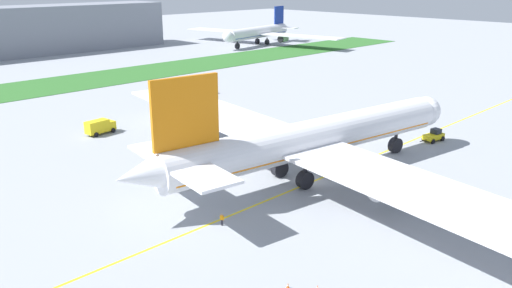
{
  "coord_description": "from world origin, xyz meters",
  "views": [
    {
      "loc": [
        -55.59,
        -44.58,
        28.79
      ],
      "look_at": [
        -1.82,
        10.33,
        3.81
      ],
      "focal_mm": 36.34,
      "sensor_mm": 36.0,
      "label": 1
    }
  ],
  "objects_px": {
    "airliner_foreground": "(309,140)",
    "service_truck_fuel_bowser": "(199,88)",
    "traffic_cone_near_nose": "(317,288)",
    "parked_airliner_far_right": "(259,32)",
    "service_truck_baggage_loader": "(100,126)",
    "traffic_cone_starboard_wing": "(288,286)",
    "pushback_tug": "(434,136)",
    "ground_crew_wingwalker_port": "(222,218)"
  },
  "relations": [
    {
      "from": "traffic_cone_near_nose",
      "to": "service_truck_baggage_loader",
      "type": "relative_size",
      "value": 0.1
    },
    {
      "from": "traffic_cone_near_nose",
      "to": "parked_airliner_far_right",
      "type": "distance_m",
      "value": 186.66
    },
    {
      "from": "ground_crew_wingwalker_port",
      "to": "service_truck_baggage_loader",
      "type": "xyz_separation_m",
      "value": [
        8.43,
        45.27,
        0.54
      ]
    },
    {
      "from": "traffic_cone_starboard_wing",
      "to": "traffic_cone_near_nose",
      "type": "bearing_deg",
      "value": -50.77
    },
    {
      "from": "service_truck_fuel_bowser",
      "to": "airliner_foreground",
      "type": "bearing_deg",
      "value": -113.36
    },
    {
      "from": "pushback_tug",
      "to": "service_truck_baggage_loader",
      "type": "relative_size",
      "value": 1.01
    },
    {
      "from": "traffic_cone_near_nose",
      "to": "service_truck_baggage_loader",
      "type": "bearing_deg",
      "value": 80.16
    },
    {
      "from": "ground_crew_wingwalker_port",
      "to": "parked_airliner_far_right",
      "type": "xyz_separation_m",
      "value": [
        124.95,
        119.72,
        4.39
      ]
    },
    {
      "from": "traffic_cone_near_nose",
      "to": "service_truck_baggage_loader",
      "type": "height_order",
      "value": "service_truck_baggage_loader"
    },
    {
      "from": "airliner_foreground",
      "to": "service_truck_fuel_bowser",
      "type": "xyz_separation_m",
      "value": [
        24.53,
        56.79,
        -4.27
      ]
    },
    {
      "from": "pushback_tug",
      "to": "parked_airliner_far_right",
      "type": "height_order",
      "value": "parked_airliner_far_right"
    },
    {
      "from": "pushback_tug",
      "to": "service_truck_baggage_loader",
      "type": "height_order",
      "value": "service_truck_baggage_loader"
    },
    {
      "from": "service_truck_baggage_loader",
      "to": "service_truck_fuel_bowser",
      "type": "height_order",
      "value": "service_truck_fuel_bowser"
    },
    {
      "from": "ground_crew_wingwalker_port",
      "to": "service_truck_fuel_bowser",
      "type": "bearing_deg",
      "value": 53.64
    },
    {
      "from": "traffic_cone_starboard_wing",
      "to": "pushback_tug",
      "type": "bearing_deg",
      "value": 13.57
    },
    {
      "from": "parked_airliner_far_right",
      "to": "traffic_cone_starboard_wing",
      "type": "bearing_deg",
      "value": -133.88
    },
    {
      "from": "ground_crew_wingwalker_port",
      "to": "traffic_cone_starboard_wing",
      "type": "bearing_deg",
      "value": -105.83
    },
    {
      "from": "pushback_tug",
      "to": "traffic_cone_near_nose",
      "type": "height_order",
      "value": "pushback_tug"
    },
    {
      "from": "airliner_foreground",
      "to": "traffic_cone_near_nose",
      "type": "bearing_deg",
      "value": -137.92
    },
    {
      "from": "traffic_cone_near_nose",
      "to": "traffic_cone_starboard_wing",
      "type": "distance_m",
      "value": 2.84
    },
    {
      "from": "traffic_cone_starboard_wing",
      "to": "service_truck_baggage_loader",
      "type": "relative_size",
      "value": 0.1
    },
    {
      "from": "traffic_cone_near_nose",
      "to": "traffic_cone_starboard_wing",
      "type": "bearing_deg",
      "value": 129.23
    },
    {
      "from": "pushback_tug",
      "to": "service_truck_fuel_bowser",
      "type": "relative_size",
      "value": 1.17
    },
    {
      "from": "pushback_tug",
      "to": "ground_crew_wingwalker_port",
      "type": "bearing_deg",
      "value": 178.28
    },
    {
      "from": "ground_crew_wingwalker_port",
      "to": "service_truck_fuel_bowser",
      "type": "xyz_separation_m",
      "value": [
        43.94,
        59.69,
        0.72
      ]
    },
    {
      "from": "parked_airliner_far_right",
      "to": "ground_crew_wingwalker_port",
      "type": "bearing_deg",
      "value": -136.23
    },
    {
      "from": "parked_airliner_far_right",
      "to": "service_truck_baggage_loader",
      "type": "bearing_deg",
      "value": -147.42
    },
    {
      "from": "ground_crew_wingwalker_port",
      "to": "traffic_cone_starboard_wing",
      "type": "xyz_separation_m",
      "value": [
        -4.12,
        -14.52,
        -0.68
      ]
    },
    {
      "from": "service_truck_fuel_bowser",
      "to": "parked_airliner_far_right",
      "type": "distance_m",
      "value": 100.89
    },
    {
      "from": "airliner_foreground",
      "to": "pushback_tug",
      "type": "relative_size",
      "value": 16.0
    },
    {
      "from": "service_truck_baggage_loader",
      "to": "parked_airliner_far_right",
      "type": "relative_size",
      "value": 0.08
    },
    {
      "from": "ground_crew_wingwalker_port",
      "to": "service_truck_fuel_bowser",
      "type": "distance_m",
      "value": 74.13
    },
    {
      "from": "ground_crew_wingwalker_port",
      "to": "service_truck_fuel_bowser",
      "type": "height_order",
      "value": "service_truck_fuel_bowser"
    },
    {
      "from": "airliner_foreground",
      "to": "service_truck_fuel_bowser",
      "type": "relative_size",
      "value": 18.68
    },
    {
      "from": "ground_crew_wingwalker_port",
      "to": "service_truck_baggage_loader",
      "type": "distance_m",
      "value": 46.05
    },
    {
      "from": "ground_crew_wingwalker_port",
      "to": "traffic_cone_near_nose",
      "type": "relative_size",
      "value": 2.73
    },
    {
      "from": "airliner_foreground",
      "to": "traffic_cone_starboard_wing",
      "type": "bearing_deg",
      "value": -143.48
    },
    {
      "from": "airliner_foreground",
      "to": "ground_crew_wingwalker_port",
      "type": "relative_size",
      "value": 60.7
    },
    {
      "from": "ground_crew_wingwalker_port",
      "to": "parked_airliner_far_right",
      "type": "height_order",
      "value": "parked_airliner_far_right"
    },
    {
      "from": "traffic_cone_starboard_wing",
      "to": "service_truck_baggage_loader",
      "type": "bearing_deg",
      "value": 78.15
    },
    {
      "from": "ground_crew_wingwalker_port",
      "to": "traffic_cone_near_nose",
      "type": "xyz_separation_m",
      "value": [
        -2.32,
        -16.72,
        -0.68
      ]
    },
    {
      "from": "traffic_cone_near_nose",
      "to": "traffic_cone_starboard_wing",
      "type": "height_order",
      "value": "same"
    }
  ]
}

